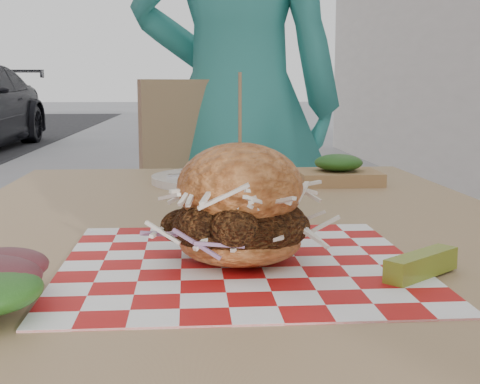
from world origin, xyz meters
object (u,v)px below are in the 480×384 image
Objects in this scene: diner at (237,104)px; patio_table at (238,278)px; patio_chair at (201,221)px; sandwich at (240,211)px.

patio_table is (-0.08, -1.13, -0.21)m from diner.
patio_table is at bearing -106.93° from patio_chair.
diner is 1.46× the size of patio_table.
sandwich is (-0.10, -1.35, -0.07)m from diner.
sandwich is (-0.01, -0.22, 0.13)m from patio_table.
sandwich is at bearing -107.91° from patio_chair.
sandwich is at bearing -93.60° from patio_table.
patio_chair is at bearing 60.90° from diner.
patio_chair reaches higher than sandwich.
patio_chair is (-0.03, 0.99, -0.12)m from patio_table.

